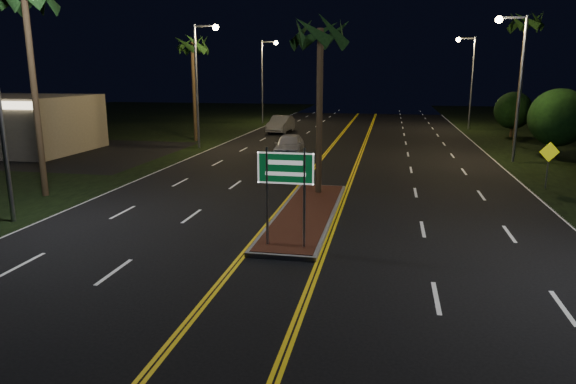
% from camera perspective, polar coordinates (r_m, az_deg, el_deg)
% --- Properties ---
extents(ground, '(120.00, 120.00, 0.00)m').
position_cam_1_polar(ground, '(14.20, -2.53, -10.17)').
color(ground, black).
rests_on(ground, ground).
extents(median_island, '(2.25, 10.25, 0.17)m').
position_cam_1_polar(median_island, '(20.67, 2.05, -2.39)').
color(median_island, gray).
rests_on(median_island, ground).
extents(highway_sign, '(1.80, 0.08, 3.20)m').
position_cam_1_polar(highway_sign, '(16.10, -0.27, 1.62)').
color(highway_sign, gray).
rests_on(highway_sign, ground).
extents(streetlight_left_near, '(1.91, 0.44, 9.00)m').
position_cam_1_polar(streetlight_left_near, '(21.60, -29.00, 11.65)').
color(streetlight_left_near, gray).
rests_on(streetlight_left_near, ground).
extents(streetlight_left_mid, '(1.91, 0.44, 9.00)m').
position_cam_1_polar(streetlight_left_mid, '(39.15, -9.63, 13.03)').
color(streetlight_left_mid, gray).
rests_on(streetlight_left_mid, ground).
extents(streetlight_left_far, '(1.91, 0.44, 9.00)m').
position_cam_1_polar(streetlight_left_far, '(58.31, -2.53, 13.18)').
color(streetlight_left_far, gray).
rests_on(streetlight_left_far, ground).
extents(streetlight_right_mid, '(1.91, 0.44, 9.00)m').
position_cam_1_polar(streetlight_right_mid, '(35.46, 23.92, 12.12)').
color(streetlight_right_mid, gray).
rests_on(streetlight_right_mid, ground).
extents(streetlight_right_far, '(1.91, 0.44, 9.00)m').
position_cam_1_polar(streetlight_right_far, '(55.17, 19.44, 12.47)').
color(streetlight_right_far, gray).
rests_on(streetlight_right_far, ground).
extents(palm_median, '(2.40, 2.40, 8.30)m').
position_cam_1_polar(palm_median, '(23.43, 3.63, 17.18)').
color(palm_median, '#382819').
rests_on(palm_median, ground).
extents(palm_left_far, '(2.40, 2.40, 8.80)m').
position_cam_1_polar(palm_left_far, '(43.72, -10.61, 15.73)').
color(palm_left_far, '#382819').
rests_on(palm_left_far, ground).
extents(palm_right_far, '(2.40, 2.40, 10.30)m').
position_cam_1_polar(palm_right_far, '(43.89, 24.96, 16.59)').
color(palm_right_far, '#382819').
rests_on(palm_right_far, ground).
extents(shrub_mid, '(3.78, 3.78, 4.62)m').
position_cam_1_polar(shrub_mid, '(38.35, 27.85, 7.33)').
color(shrub_mid, '#382819').
rests_on(shrub_mid, ground).
extents(shrub_far, '(3.24, 3.24, 3.96)m').
position_cam_1_polar(shrub_far, '(49.93, 23.75, 8.29)').
color(shrub_far, '#382819').
rests_on(shrub_far, ground).
extents(car_near, '(2.81, 5.67, 1.83)m').
position_cam_1_polar(car_near, '(34.95, 0.13, 5.42)').
color(car_near, silver).
rests_on(car_near, ground).
extents(car_far, '(2.70, 5.64, 1.83)m').
position_cam_1_polar(car_far, '(49.49, -0.80, 7.70)').
color(car_far, '#A9AAB2').
rests_on(car_far, ground).
extents(warning_sign, '(0.97, 0.19, 2.33)m').
position_cam_1_polar(warning_sign, '(28.15, 26.98, 3.31)').
color(warning_sign, gray).
rests_on(warning_sign, ground).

